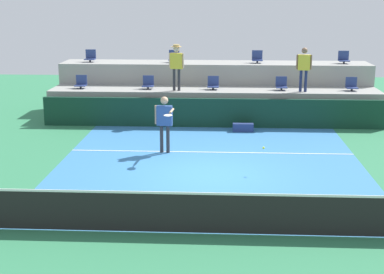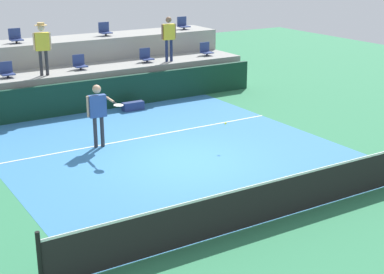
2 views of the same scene
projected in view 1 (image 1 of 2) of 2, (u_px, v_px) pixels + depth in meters
The scene contains 21 objects.
ground_plane at pixel (209, 175), 15.90m from camera, with size 40.00×40.00×0.00m, color #2D754C.
court_inner_paint at pixel (210, 165), 16.86m from camera, with size 9.00×10.00×0.01m, color teal.
court_service_line at pixel (211, 152), 18.22m from camera, with size 9.00×0.06×0.00m, color white.
tennis_net at pixel (204, 211), 11.90m from camera, with size 10.48×0.08×1.07m.
sponsor_backboard at pixel (213, 113), 21.58m from camera, with size 13.00×0.16×1.10m, color #0F3323.
seating_tier_lower at pixel (214, 104), 22.82m from camera, with size 13.00×1.80×1.25m, color gray.
seating_tier_upper at pixel (215, 87), 24.46m from camera, with size 13.00×1.80×2.10m, color gray.
stadium_chair_lower_far_left at pixel (81, 83), 22.83m from camera, with size 0.44×0.40×0.52m.
stadium_chair_lower_left at pixel (148, 83), 22.69m from camera, with size 0.44×0.40×0.52m.
stadium_chair_lower_center at pixel (213, 84), 22.55m from camera, with size 0.44×0.40×0.52m.
stadium_chair_lower_right at pixel (281, 84), 22.41m from camera, with size 0.44×0.40×0.52m.
stadium_chair_lower_far_right at pixel (352, 85), 22.26m from camera, with size 0.44×0.40×0.52m.
stadium_chair_upper_far_left at pixel (90, 57), 24.37m from camera, with size 0.44×0.40×0.52m.
stadium_chair_upper_left at pixel (174, 57), 24.18m from camera, with size 0.44×0.40×0.52m.
stadium_chair_upper_right at pixel (257, 58), 23.99m from camera, with size 0.44×0.40×0.52m.
stadium_chair_upper_far_right at pixel (344, 58), 23.80m from camera, with size 0.44×0.40×0.52m.
tennis_player at pixel (165, 118), 17.89m from camera, with size 0.66×1.26×1.81m.
spectator_with_hat at pixel (176, 62), 22.04m from camera, with size 0.61×0.48×1.79m.
spectator_leaning_on_rail at pixel (304, 65), 21.80m from camera, with size 0.60×0.25×1.70m.
tennis_ball at pixel (264, 148), 15.94m from camera, with size 0.07×0.07×0.07m.
equipment_bag at pixel (243, 127), 20.98m from camera, with size 0.76×0.28×0.30m, color navy.
Camera 1 is at (0.36, -15.17, 4.90)m, focal length 53.40 mm.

